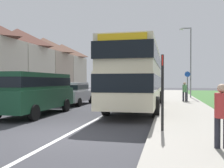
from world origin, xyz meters
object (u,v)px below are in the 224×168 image
object	(u,v)px
parked_van_dark_green	(35,90)
pedestrian_at_stop	(222,113)
parked_car_silver	(74,92)
street_lamp_mid	(190,58)
bus_stop_sign	(162,87)
cycle_route_sign	(187,85)
pedestrian_walking_away	(185,91)
double_decker_bus	(138,75)

from	to	relation	value
parked_van_dark_green	pedestrian_at_stop	bearing A→B (deg)	-33.05
parked_car_silver	street_lamp_mid	xyz separation A→B (m)	(8.88, 8.57, 3.18)
bus_stop_sign	cycle_route_sign	world-z (taller)	bus_stop_sign
pedestrian_walking_away	cycle_route_sign	xyz separation A→B (m)	(0.22, 0.04, 0.45)
double_decker_bus	cycle_route_sign	world-z (taller)	double_decker_bus
parked_car_silver	parked_van_dark_green	bearing A→B (deg)	-88.83
double_decker_bus	street_lamp_mid	world-z (taller)	street_lamp_mid
pedestrian_at_stop	double_decker_bus	bearing A→B (deg)	109.08
cycle_route_sign	bus_stop_sign	bearing A→B (deg)	-97.84
bus_stop_sign	pedestrian_walking_away	bearing A→B (deg)	83.11
double_decker_bus	street_lamp_mid	xyz separation A→B (m)	(3.92, 10.62, 1.94)
parked_van_dark_green	street_lamp_mid	bearing A→B (deg)	58.53
parked_van_dark_green	pedestrian_at_stop	distance (m)	9.42
pedestrian_at_stop	bus_stop_sign	size ratio (longest dim) A/B	0.64
parked_car_silver	pedestrian_walking_away	size ratio (longest dim) A/B	2.57
bus_stop_sign	cycle_route_sign	bearing A→B (deg)	82.16
pedestrian_at_stop	cycle_route_sign	bearing A→B (deg)	88.86
double_decker_bus	parked_van_dark_green	distance (m)	6.15
parked_van_dark_green	pedestrian_at_stop	world-z (taller)	parked_van_dark_green
pedestrian_at_stop	pedestrian_walking_away	world-z (taller)	same
cycle_route_sign	pedestrian_walking_away	bearing A→B (deg)	-169.13
parked_van_dark_green	pedestrian_at_stop	xyz separation A→B (m)	(7.89, -5.13, -0.30)
parked_car_silver	cycle_route_sign	distance (m)	9.02
parked_van_dark_green	bus_stop_sign	size ratio (longest dim) A/B	2.14
street_lamp_mid	double_decker_bus	bearing A→B (deg)	-110.28
double_decker_bus	parked_van_dark_green	world-z (taller)	double_decker_bus
pedestrian_walking_away	parked_van_dark_green	bearing A→B (deg)	-130.88
bus_stop_sign	parked_van_dark_green	bearing A→B (deg)	153.16
parked_car_silver	street_lamp_mid	size ratio (longest dim) A/B	0.61
parked_car_silver	pedestrian_walking_away	world-z (taller)	pedestrian_walking_away
pedestrian_at_stop	bus_stop_sign	bearing A→B (deg)	127.52
double_decker_bus	bus_stop_sign	xyz separation A→B (m)	(1.62, -6.96, -0.60)
pedestrian_at_stop	street_lamp_mid	xyz separation A→B (m)	(0.87, 19.45, 3.11)
pedestrian_at_stop	street_lamp_mid	bearing A→B (deg)	87.44
parked_van_dark_green	parked_car_silver	distance (m)	5.76
parked_car_silver	pedestrian_at_stop	distance (m)	13.51
street_lamp_mid	cycle_route_sign	bearing A→B (deg)	-96.56
cycle_route_sign	parked_van_dark_green	bearing A→B (deg)	-131.51
pedestrian_walking_away	cycle_route_sign	size ratio (longest dim) A/B	0.66
cycle_route_sign	street_lamp_mid	bearing A→B (deg)	83.44
parked_car_silver	pedestrian_at_stop	size ratio (longest dim) A/B	2.57
pedestrian_walking_away	cycle_route_sign	bearing A→B (deg)	10.87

